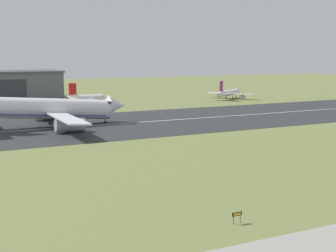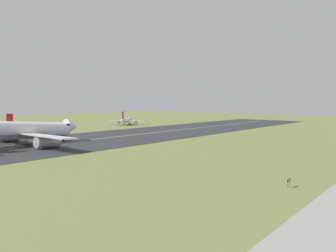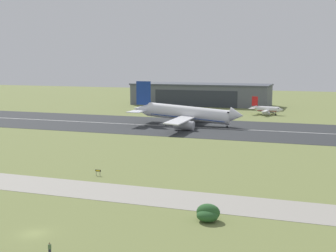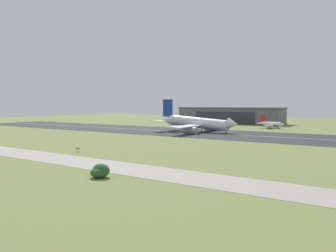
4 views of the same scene
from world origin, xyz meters
The scene contains 7 objects.
ground_plane centered at (0.00, 61.22, 0.00)m, with size 616.94×616.94×0.00m, color olive.
runway_strip centered at (0.00, 122.45, 0.03)m, with size 376.94×52.39×0.06m, color #2B2D30.
runway_centreline centered at (0.00, 122.45, 0.07)m, with size 339.25×0.70×0.01m, color silver.
airplane_landing centered at (-12.65, 126.45, 5.01)m, with size 48.29×54.86×18.40m.
airplane_parked_west centered at (13.67, 177.27, 2.76)m, with size 17.05×17.89×9.04m.
airplane_parked_centre centered at (80.17, 173.41, 2.76)m, with size 22.34×21.62×8.79m.
runway_sign centered at (-8.01, 37.14, 1.08)m, with size 1.44×0.13×1.45m.
Camera 2 is at (-65.00, 17.25, 15.02)m, focal length 35.00 mm.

